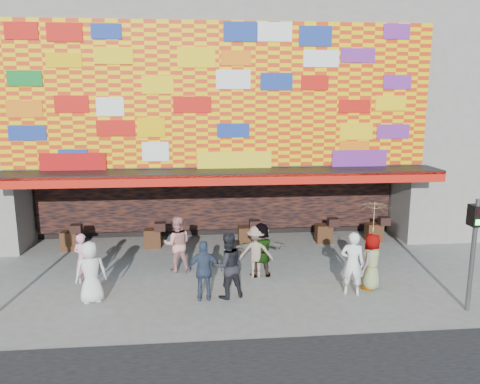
# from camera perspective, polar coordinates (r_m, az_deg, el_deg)

# --- Properties ---
(ground) EXTENTS (90.00, 90.00, 0.00)m
(ground) POSITION_cam_1_polar(r_m,az_deg,el_deg) (13.53, -1.43, -12.52)
(ground) COLOR slate
(ground) RESTS_ON ground
(shop_building) EXTENTS (15.20, 9.40, 10.00)m
(shop_building) POSITION_cam_1_polar(r_m,az_deg,el_deg) (20.52, -3.11, 10.72)
(shop_building) COLOR gray
(shop_building) RESTS_ON ground
(signal_right) EXTENTS (0.22, 0.20, 3.00)m
(signal_right) POSITION_cam_1_polar(r_m,az_deg,el_deg) (13.41, 26.62, -5.53)
(signal_right) COLOR #59595B
(signal_right) RESTS_ON ground
(ped_a) EXTENTS (0.95, 0.76, 1.71)m
(ped_a) POSITION_cam_1_polar(r_m,az_deg,el_deg) (13.47, -17.73, -9.28)
(ped_a) COLOR silver
(ped_a) RESTS_ON ground
(ped_b) EXTENTS (0.68, 0.58, 1.57)m
(ped_b) POSITION_cam_1_polar(r_m,az_deg,el_deg) (14.79, -18.64, -7.74)
(ped_b) COLOR pink
(ped_b) RESTS_ON ground
(ped_c) EXTENTS (1.08, 0.95, 1.87)m
(ped_c) POSITION_cam_1_polar(r_m,az_deg,el_deg) (13.10, -1.54, -8.93)
(ped_c) COLOR black
(ped_c) RESTS_ON ground
(ped_d) EXTENTS (1.13, 0.77, 1.62)m
(ped_d) POSITION_cam_1_polar(r_m,az_deg,el_deg) (14.60, 1.98, -7.27)
(ped_d) COLOR gray
(ped_d) RESTS_ON ground
(ped_e) EXTENTS (1.00, 0.43, 1.70)m
(ped_e) POSITION_cam_1_polar(r_m,az_deg,el_deg) (12.99, -4.37, -9.54)
(ped_e) COLOR #324058
(ped_e) RESTS_ON ground
(ped_f) EXTENTS (1.60, 0.54, 1.72)m
(ped_f) POSITION_cam_1_polar(r_m,az_deg,el_deg) (14.63, 2.59, -7.04)
(ped_f) COLOR gray
(ped_f) RESTS_ON ground
(ped_g) EXTENTS (0.95, 0.94, 1.66)m
(ped_g) POSITION_cam_1_polar(r_m,az_deg,el_deg) (14.22, 15.78, -8.16)
(ped_g) COLOR gray
(ped_g) RESTS_ON ground
(ped_h) EXTENTS (0.76, 0.61, 1.83)m
(ped_h) POSITION_cam_1_polar(r_m,az_deg,el_deg) (13.68, 13.53, -8.45)
(ped_h) COLOR white
(ped_h) RESTS_ON ground
(ped_i) EXTENTS (0.88, 0.69, 1.80)m
(ped_i) POSITION_cam_1_polar(r_m,az_deg,el_deg) (15.15, -7.65, -6.30)
(ped_i) COLOR tan
(ped_i) RESTS_ON ground
(parasol) EXTENTS (1.16, 1.17, 1.85)m
(parasol) POSITION_cam_1_polar(r_m,az_deg,el_deg) (13.84, 16.08, -3.00)
(parasol) COLOR #D8B888
(parasol) RESTS_ON ground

